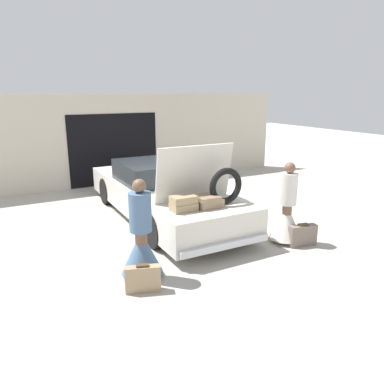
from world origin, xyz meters
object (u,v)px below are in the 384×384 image
person_left (141,244)px  suitcase_beside_left_person (143,279)px  suitcase_beside_right_person (303,235)px  person_right (287,214)px  car (162,193)px

person_left → suitcase_beside_left_person: person_left is taller
person_left → suitcase_beside_right_person: (3.15, -0.27, -0.36)m
person_right → car: bearing=18.8°
car → person_left: car is taller
suitcase_beside_right_person → person_left: bearing=175.1°
car → suitcase_beside_right_person: size_ratio=9.48×
suitcase_beside_left_person → car: bearing=61.2°
person_left → person_right: 2.99m
suitcase_beside_right_person → suitcase_beside_left_person: bearing=-177.3°
car → person_left: bearing=-120.3°
car → suitcase_beside_left_person: 3.44m
car → suitcase_beside_left_person: size_ratio=10.03×
person_left → person_right: bearing=80.8°
car → suitcase_beside_right_person: car is taller
suitcase_beside_left_person → person_left: bearing=70.4°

